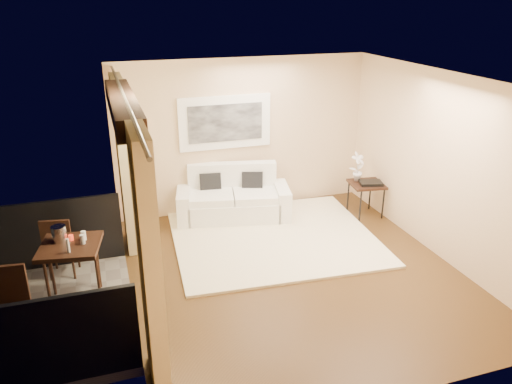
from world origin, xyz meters
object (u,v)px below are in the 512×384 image
side_table (367,186)px  balcony_chair_near (10,300)px  orchid (358,167)px  bistro_table (71,250)px  ice_bucket (59,234)px  sofa (233,200)px  balcony_chair_far (59,244)px

side_table → balcony_chair_near: balcony_chair_near is taller
orchid → balcony_chair_near: bearing=-159.8°
bistro_table → ice_bucket: 0.25m
orchid → bistro_table: size_ratio=0.63×
ice_bucket → balcony_chair_near: bearing=-128.8°
orchid → ice_bucket: 5.02m
sofa → bistro_table: (-2.60, -1.92, 0.42)m
orchid → bistro_table: 4.95m
orchid → ice_bucket: (-4.84, -1.31, 0.06)m
sofa → balcony_chair_far: size_ratio=2.27×
orchid → sofa: bearing=167.4°
side_table → balcony_chair_far: bearing=-173.5°
bistro_table → balcony_chair_near: balcony_chair_near is taller
orchid → balcony_chair_far: size_ratio=0.58×
side_table → bistro_table: 5.01m
sofa → orchid: size_ratio=3.94×
side_table → orchid: bearing=124.1°
balcony_chair_near → bistro_table: bearing=45.8°
side_table → ice_bucket: 5.10m
balcony_chair_near → ice_bucket: bearing=57.3°
sofa → orchid: bearing=-0.6°
side_table → balcony_chair_far: (-5.03, -0.57, -0.03)m
ice_bucket → bistro_table: bearing=-49.9°
side_table → ice_bucket: ice_bucket is taller
balcony_chair_near → sofa: bearing=43.2°
bistro_table → ice_bucket: bearing=130.1°
orchid → balcony_chair_near: (-5.39, -1.99, -0.35)m
sofa → balcony_chair_near: sofa is taller
bistro_table → sofa: bearing=36.4°
balcony_chair_far → ice_bucket: (0.08, -0.57, 0.41)m
balcony_chair_near → ice_bucket: ice_bucket is taller
balcony_chair_far → ice_bucket: 0.71m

